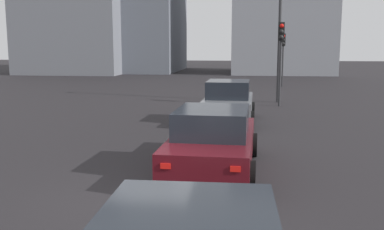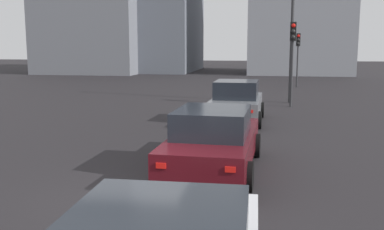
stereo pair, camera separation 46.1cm
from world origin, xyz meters
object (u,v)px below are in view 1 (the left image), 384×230
(car_grey_left_lead, at_px, (228,102))
(street_lamp_kerbside, at_px, (280,14))
(car_maroon_left_second, at_px, (213,140))
(traffic_light_near_left, at_px, (283,49))
(traffic_light_near_right, at_px, (281,46))

(car_grey_left_lead, height_order, street_lamp_kerbside, street_lamp_kerbside)
(car_maroon_left_second, xyz_separation_m, street_lamp_kerbside, (13.32, -2.48, 3.88))
(traffic_light_near_left, xyz_separation_m, street_lamp_kerbside, (-9.02, 0.96, 1.85))
(car_maroon_left_second, relative_size, traffic_light_near_left, 1.25)
(car_maroon_left_second, distance_m, street_lamp_kerbside, 14.09)
(traffic_light_near_right, bearing_deg, car_grey_left_lead, -26.03)
(car_maroon_left_second, xyz_separation_m, traffic_light_near_left, (22.34, -3.45, 2.03))
(car_maroon_left_second, distance_m, traffic_light_near_right, 12.16)
(street_lamp_kerbside, bearing_deg, traffic_light_near_left, -6.09)
(traffic_light_near_left, bearing_deg, car_grey_left_lead, -11.08)
(traffic_light_near_left, relative_size, traffic_light_near_right, 0.94)
(car_grey_left_lead, height_order, traffic_light_near_right, traffic_light_near_right)
(street_lamp_kerbside, bearing_deg, car_grey_left_lead, 159.56)
(traffic_light_near_right, bearing_deg, traffic_light_near_left, 174.85)
(traffic_light_near_left, distance_m, street_lamp_kerbside, 9.26)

